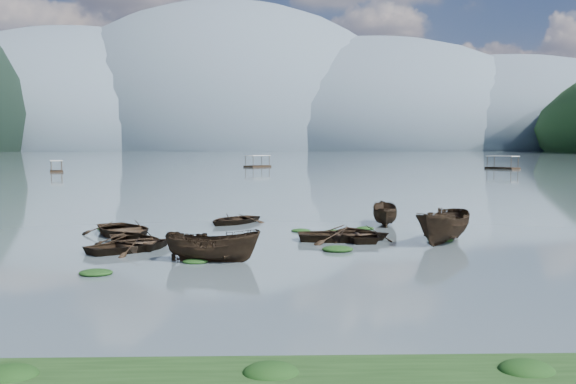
{
  "coord_description": "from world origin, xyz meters",
  "views": [
    {
      "loc": [
        -1.0,
        -24.11,
        4.55
      ],
      "look_at": [
        0.0,
        12.0,
        2.0
      ],
      "focal_mm": 40.0,
      "sensor_mm": 36.0,
      "label": 1
    }
  ],
  "objects_px": {
    "pontoon_centre": "(258,167)",
    "rowboat_3": "(357,239)",
    "pontoon_left": "(57,172)",
    "rowboat_0": "(135,247)"
  },
  "relations": [
    {
      "from": "rowboat_0",
      "to": "pontoon_centre",
      "type": "bearing_deg",
      "value": 58.45
    },
    {
      "from": "pontoon_centre",
      "to": "rowboat_3",
      "type": "bearing_deg",
      "value": -47.84
    },
    {
      "from": "pontoon_left",
      "to": "pontoon_centre",
      "type": "xyz_separation_m",
      "value": [
        35.59,
        27.61,
        0.0
      ]
    },
    {
      "from": "rowboat_3",
      "to": "pontoon_left",
      "type": "bearing_deg",
      "value": -69.21
    },
    {
      "from": "rowboat_0",
      "to": "pontoon_centre",
      "type": "height_order",
      "value": "pontoon_centre"
    },
    {
      "from": "rowboat_3",
      "to": "pontoon_left",
      "type": "xyz_separation_m",
      "value": [
        -42.73,
        84.81,
        0.0
      ]
    },
    {
      "from": "rowboat_3",
      "to": "pontoon_left",
      "type": "distance_m",
      "value": 94.96
    },
    {
      "from": "rowboat_3",
      "to": "pontoon_left",
      "type": "height_order",
      "value": "pontoon_left"
    },
    {
      "from": "pontoon_left",
      "to": "pontoon_centre",
      "type": "height_order",
      "value": "pontoon_centre"
    },
    {
      "from": "rowboat_0",
      "to": "pontoon_left",
      "type": "height_order",
      "value": "pontoon_left"
    }
  ]
}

